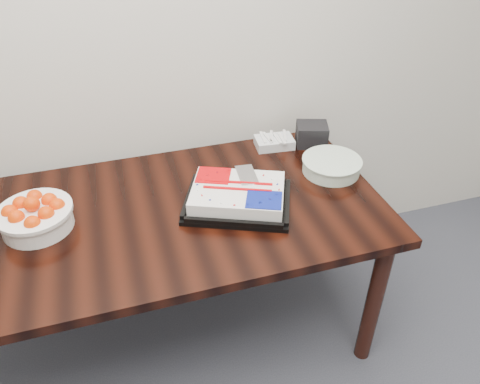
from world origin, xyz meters
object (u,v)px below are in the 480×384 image
object	(u,v)px
table	(160,229)
cake_tray	(238,196)
plate_stack	(331,166)
napkin_box	(312,134)
tangerine_bowl	(34,211)

from	to	relation	value
table	cake_tray	world-z (taller)	cake_tray
cake_tray	plate_stack	xyz separation A→B (m)	(0.46, 0.11, -0.01)
plate_stack	napkin_box	size ratio (longest dim) A/B	1.80
cake_tray	tangerine_bowl	xyz separation A→B (m)	(-0.76, 0.08, 0.04)
table	tangerine_bowl	xyz separation A→B (m)	(-0.44, 0.04, 0.16)
table	tangerine_bowl	size ratio (longest dim) A/B	6.50
tangerine_bowl	plate_stack	distance (m)	1.23
cake_tray	napkin_box	xyz separation A→B (m)	(0.48, 0.36, 0.01)
tangerine_bowl	cake_tray	bearing A→B (deg)	-6.11
plate_stack	napkin_box	distance (m)	0.26
table	tangerine_bowl	world-z (taller)	tangerine_bowl
plate_stack	tangerine_bowl	bearing A→B (deg)	-178.89
plate_stack	napkin_box	xyz separation A→B (m)	(0.02, 0.25, 0.02)
table	napkin_box	bearing A→B (deg)	21.82
table	plate_stack	distance (m)	0.79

